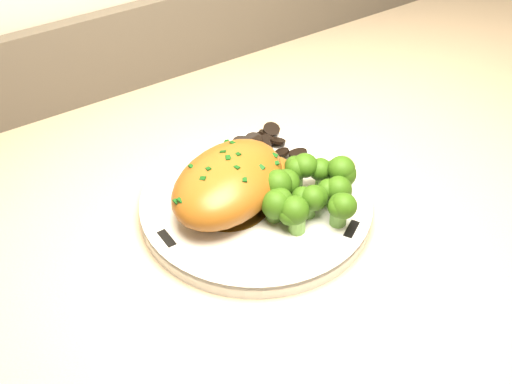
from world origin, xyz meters
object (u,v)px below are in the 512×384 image
broccoli_florets (311,190)px  plate (256,204)px  chicken_breast (233,182)px  counter (487,283)px

broccoli_florets → plate: bearing=135.2°
plate → chicken_breast: bearing=159.1°
counter → plate: counter is taller
plate → counter: bearing=-0.4°
chicken_breast → broccoli_florets: chicken_breast is taller
plate → broccoli_florets: 0.07m
plate → broccoli_florets: size_ratio=2.18×
counter → broccoli_florets: counter is taller
plate → chicken_breast: chicken_breast is taller
counter → chicken_breast: 0.74m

